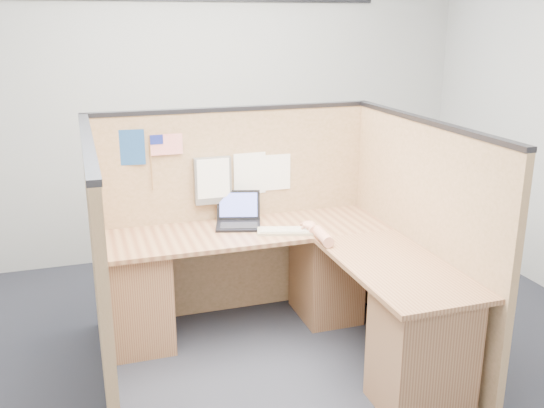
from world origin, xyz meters
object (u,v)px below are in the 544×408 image
object	(u,v)px
laptop	(236,217)
mouse	(309,228)
keyboard	(287,231)
l_desk	(291,295)

from	to	relation	value
laptop	mouse	xyz separation A→B (m)	(0.43, -0.30, -0.03)
mouse	keyboard	bearing A→B (deg)	170.44
laptop	keyboard	xyz separation A→B (m)	(0.29, -0.28, -0.04)
keyboard	mouse	distance (m)	0.15
l_desk	laptop	distance (m)	0.69
mouse	laptop	bearing A→B (deg)	145.19
l_desk	mouse	distance (m)	0.47
keyboard	mouse	bearing A→B (deg)	7.40
l_desk	keyboard	world-z (taller)	keyboard
l_desk	keyboard	xyz separation A→B (m)	(0.06, 0.25, 0.35)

